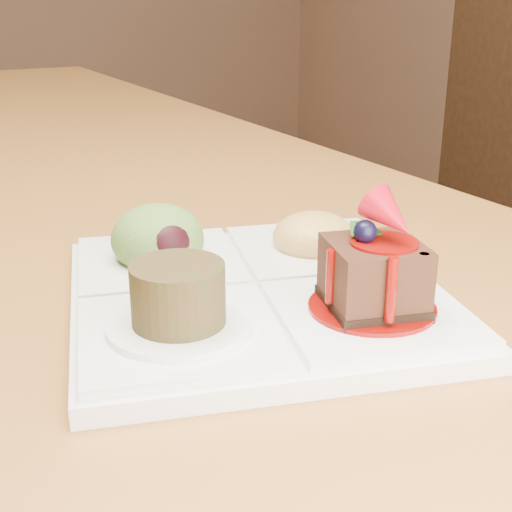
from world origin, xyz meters
TOP-DOWN VIEW (x-y plane):
  - chair_right at (0.92, -0.08)m, footprint 0.53×0.53m
  - sampler_plate at (0.19, -0.61)m, footprint 0.28×0.28m

SIDE VIEW (x-z plane):
  - chair_right at x=0.92m, z-range 0.07..1.10m
  - sampler_plate at x=0.19m, z-range 0.72..0.81m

